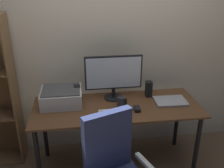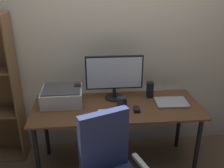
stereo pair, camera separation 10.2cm
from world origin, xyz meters
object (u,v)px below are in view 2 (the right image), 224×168
object	(u,v)px
desk	(117,114)
speaker_left	(78,92)
printer	(62,96)
keyboard	(113,112)
monitor	(114,75)
laptop	(171,102)
mouse	(137,109)
coffee_mug	(121,102)
speaker_right	(150,90)

from	to	relation	value
desk	speaker_left	size ratio (longest dim) A/B	9.76
printer	keyboard	bearing A→B (deg)	-27.42
monitor	laptop	xyz separation A→B (m)	(0.57, -0.17, -0.26)
mouse	coffee_mug	xyz separation A→B (m)	(-0.14, 0.09, 0.04)
keyboard	coffee_mug	world-z (taller)	coffee_mug
desk	laptop	bearing A→B (deg)	0.87
mouse	printer	xyz separation A→B (m)	(-0.72, 0.24, 0.06)
keyboard	speaker_right	world-z (taller)	speaker_right
speaker_left	desk	bearing A→B (deg)	-24.53
printer	desk	bearing A→B (deg)	-13.01
keyboard	mouse	bearing A→B (deg)	2.61
keyboard	speaker_right	size ratio (longest dim) A/B	1.71
coffee_mug	speaker_right	world-z (taller)	speaker_right
coffee_mug	laptop	xyz separation A→B (m)	(0.52, 0.03, -0.04)
laptop	speaker_left	distance (m)	0.96
desk	monitor	size ratio (longest dim) A/B	2.83
monitor	speaker_left	bearing A→B (deg)	-178.81
laptop	speaker_right	distance (m)	0.26
desk	speaker_right	size ratio (longest dim) A/B	9.76
monitor	printer	size ratio (longest dim) A/B	1.47
speaker_right	printer	world-z (taller)	speaker_right
desk	speaker_left	world-z (taller)	speaker_left
desk	coffee_mug	size ratio (longest dim) A/B	15.51
laptop	desk	bearing A→B (deg)	-177.12
monitor	mouse	distance (m)	0.43
keyboard	printer	bearing A→B (deg)	149.97
coffee_mug	printer	world-z (taller)	printer
mouse	coffee_mug	world-z (taller)	coffee_mug
printer	monitor	bearing A→B (deg)	6.17
keyboard	coffee_mug	size ratio (longest dim) A/B	2.71
coffee_mug	speaker_right	distance (m)	0.39
monitor	laptop	distance (m)	0.64
monitor	coffee_mug	xyz separation A→B (m)	(0.05, -0.21, -0.21)
mouse	speaker_left	size ratio (longest dim) A/B	0.56
desk	coffee_mug	distance (m)	0.15
desk	printer	xyz separation A→B (m)	(-0.54, 0.13, 0.17)
coffee_mug	speaker_left	bearing A→B (deg)	154.80
mouse	coffee_mug	distance (m)	0.17
coffee_mug	mouse	bearing A→B (deg)	-31.87
speaker_right	coffee_mug	bearing A→B (deg)	-148.78
keyboard	laptop	world-z (taller)	laptop
keyboard	coffee_mug	distance (m)	0.15
monitor	laptop	size ratio (longest dim) A/B	1.83
laptop	speaker_right	size ratio (longest dim) A/B	1.88
keyboard	laptop	bearing A→B (deg)	10.50
mouse	speaker_left	world-z (taller)	speaker_left
mouse	speaker_right	xyz separation A→B (m)	(0.19, 0.29, 0.07)
monitor	speaker_left	distance (m)	0.42
keyboard	speaker_right	distance (m)	0.52
monitor	coffee_mug	size ratio (longest dim) A/B	5.48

